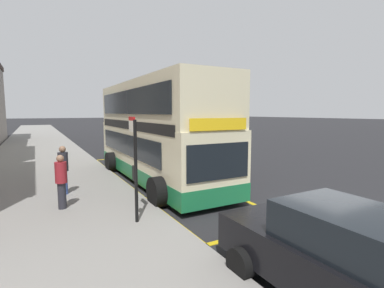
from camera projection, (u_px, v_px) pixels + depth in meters
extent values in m
plane|color=black|center=(101.00, 137.00, 36.20)|extent=(260.00, 260.00, 0.00)
cube|color=gray|center=(38.00, 139.00, 32.84)|extent=(6.00, 76.00, 0.14)
cube|color=beige|center=(156.00, 150.00, 13.03)|extent=(2.49, 10.18, 2.30)
cube|color=beige|center=(155.00, 104.00, 12.80)|extent=(2.46, 9.98, 1.90)
cube|color=#196B3D|center=(156.00, 169.00, 13.12)|extent=(2.51, 10.20, 0.60)
cube|color=black|center=(155.00, 124.00, 12.90)|extent=(2.52, 9.37, 0.36)
cube|color=black|center=(126.00, 144.00, 12.74)|extent=(0.04, 8.15, 0.90)
cube|color=black|center=(127.00, 102.00, 12.19)|extent=(0.04, 8.96, 1.00)
cube|color=black|center=(219.00, 162.00, 8.55)|extent=(2.19, 0.04, 1.10)
cube|color=yellow|center=(219.00, 124.00, 8.43)|extent=(1.99, 0.04, 0.36)
cylinder|color=black|center=(159.00, 192.00, 9.29)|extent=(0.56, 1.00, 1.00)
cylinder|color=black|center=(227.00, 182.00, 10.57)|extent=(0.56, 1.00, 1.00)
cylinder|color=black|center=(112.00, 162.00, 14.93)|extent=(0.56, 1.00, 1.00)
cylinder|color=black|center=(160.00, 158.00, 16.20)|extent=(0.56, 1.00, 1.00)
cube|color=gold|center=(124.00, 183.00, 12.49)|extent=(0.16, 13.67, 0.01)
cube|color=gold|center=(185.00, 175.00, 13.92)|extent=(0.16, 13.67, 0.01)
cube|color=gold|center=(255.00, 232.00, 7.32)|extent=(3.14, 0.16, 0.01)
cube|color=gold|center=(119.00, 158.00, 19.09)|extent=(3.14, 0.16, 0.01)
cylinder|color=black|center=(136.00, 172.00, 7.54)|extent=(0.09, 0.09, 2.74)
cube|color=silver|center=(132.00, 126.00, 7.63)|extent=(0.05, 0.42, 0.30)
cube|color=red|center=(132.00, 119.00, 7.61)|extent=(0.05, 0.42, 0.10)
cube|color=black|center=(135.00, 174.00, 7.64)|extent=(0.06, 0.28, 0.40)
cube|color=black|center=(175.00, 141.00, 24.11)|extent=(1.76, 4.20, 0.72)
cube|color=black|center=(176.00, 133.00, 23.95)|extent=(1.52, 1.90, 0.60)
cylinder|color=black|center=(159.00, 144.00, 24.83)|extent=(0.22, 0.60, 0.60)
cylinder|color=black|center=(179.00, 143.00, 25.73)|extent=(0.22, 0.60, 0.60)
cylinder|color=black|center=(172.00, 148.00, 22.57)|extent=(0.22, 0.60, 0.60)
cylinder|color=black|center=(192.00, 146.00, 23.46)|extent=(0.22, 0.60, 0.60)
cube|color=black|center=(145.00, 136.00, 29.27)|extent=(1.76, 4.20, 0.72)
cube|color=black|center=(146.00, 130.00, 29.11)|extent=(1.52, 1.90, 0.60)
cylinder|color=black|center=(133.00, 139.00, 30.00)|extent=(0.22, 0.60, 0.60)
cylinder|color=black|center=(150.00, 138.00, 30.89)|extent=(0.22, 0.60, 0.60)
cylinder|color=black|center=(141.00, 141.00, 27.73)|extent=(0.22, 0.60, 0.60)
cylinder|color=black|center=(159.00, 140.00, 28.62)|extent=(0.22, 0.60, 0.60)
cube|color=black|center=(339.00, 265.00, 4.52)|extent=(1.76, 4.20, 0.72)
cube|color=black|center=(348.00, 227.00, 4.36)|extent=(1.52, 1.90, 0.60)
cylinder|color=black|center=(240.00, 264.00, 5.25)|extent=(0.22, 0.60, 0.60)
cylinder|color=black|center=(309.00, 242.00, 6.14)|extent=(0.22, 0.60, 0.60)
cube|color=silver|center=(124.00, 131.00, 36.94)|extent=(1.76, 4.20, 0.72)
cube|color=black|center=(124.00, 126.00, 36.78)|extent=(1.52, 1.90, 0.60)
cylinder|color=black|center=(114.00, 133.00, 37.67)|extent=(0.22, 0.60, 0.60)
cylinder|color=black|center=(128.00, 133.00, 38.56)|extent=(0.22, 0.60, 0.60)
cylinder|color=black|center=(120.00, 135.00, 35.40)|extent=(0.22, 0.60, 0.60)
cylinder|color=black|center=(134.00, 134.00, 36.30)|extent=(0.22, 0.60, 0.60)
cylinder|color=#33478C|center=(64.00, 183.00, 10.24)|extent=(0.24, 0.24, 0.85)
cylinder|color=#26262D|center=(63.00, 162.00, 10.16)|extent=(0.34, 0.34, 0.67)
sphere|color=#8C664C|center=(62.00, 149.00, 10.11)|extent=(0.23, 0.23, 0.23)
cylinder|color=#26262D|center=(62.00, 196.00, 8.71)|extent=(0.24, 0.24, 0.80)
cylinder|color=maroon|center=(61.00, 172.00, 8.63)|extent=(0.34, 0.34, 0.64)
sphere|color=#8C664C|center=(60.00, 158.00, 8.58)|extent=(0.21, 0.21, 0.21)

